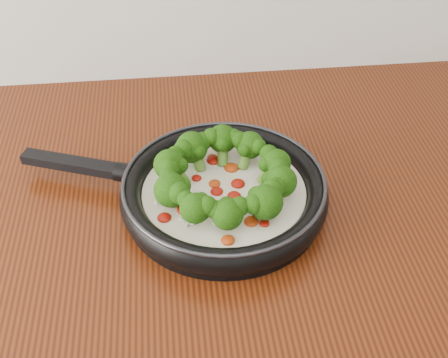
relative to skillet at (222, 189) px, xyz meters
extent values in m
cylinder|color=black|center=(0.00, 0.00, -0.03)|extent=(0.35, 0.35, 0.01)
torus|color=black|center=(0.00, 0.00, 0.00)|extent=(0.37, 0.37, 0.03)
torus|color=#2D2D33|center=(0.00, 0.00, 0.01)|extent=(0.36, 0.36, 0.01)
cube|color=black|center=(-0.20, 0.08, 0.00)|extent=(0.17, 0.08, 0.01)
cylinder|color=black|center=(-0.13, 0.05, 0.00)|extent=(0.03, 0.04, 0.03)
cylinder|color=white|center=(0.00, 0.00, -0.01)|extent=(0.29, 0.29, 0.02)
ellipsoid|color=#981007|center=(-0.08, -0.05, 0.00)|extent=(0.02, 0.02, 0.01)
ellipsoid|color=#981007|center=(-0.01, 0.00, 0.00)|extent=(0.02, 0.02, 0.01)
ellipsoid|color=#B3360B|center=(-0.01, 0.07, 0.00)|extent=(0.02, 0.02, 0.01)
ellipsoid|color=#981007|center=(0.05, -0.07, 0.00)|extent=(0.02, 0.02, 0.01)
ellipsoid|color=#981007|center=(0.01, -0.05, 0.00)|extent=(0.02, 0.02, 0.01)
ellipsoid|color=#B3360B|center=(0.02, 0.05, 0.00)|extent=(0.03, 0.03, 0.01)
ellipsoid|color=#981007|center=(-0.06, -0.04, 0.00)|extent=(0.02, 0.02, 0.01)
ellipsoid|color=#981007|center=(-0.01, 0.07, 0.00)|extent=(0.03, 0.03, 0.01)
ellipsoid|color=#B3360B|center=(-0.01, 0.01, 0.00)|extent=(0.02, 0.02, 0.01)
ellipsoid|color=#981007|center=(0.09, 0.02, 0.00)|extent=(0.02, 0.02, 0.01)
ellipsoid|color=#981007|center=(-0.06, -0.02, 0.00)|extent=(0.02, 0.02, 0.01)
ellipsoid|color=#B3360B|center=(0.03, -0.07, 0.00)|extent=(0.02, 0.02, 0.01)
ellipsoid|color=#981007|center=(0.02, 0.01, 0.00)|extent=(0.03, 0.03, 0.01)
ellipsoid|color=#981007|center=(0.09, -0.01, 0.00)|extent=(0.02, 0.02, 0.01)
ellipsoid|color=#B3360B|center=(0.03, -0.04, 0.00)|extent=(0.01, 0.01, 0.01)
ellipsoid|color=#981007|center=(-0.01, -0.03, 0.00)|extent=(0.03, 0.03, 0.01)
ellipsoid|color=#981007|center=(-0.03, 0.03, 0.00)|extent=(0.02, 0.02, 0.01)
ellipsoid|color=#B3360B|center=(0.00, -0.10, 0.00)|extent=(0.03, 0.03, 0.01)
ellipsoid|color=#981007|center=(0.01, -0.02, 0.00)|extent=(0.03, 0.03, 0.01)
ellipsoid|color=#981007|center=(0.00, -0.04, 0.00)|extent=(0.02, 0.02, 0.01)
ellipsoid|color=#B3360B|center=(0.06, -0.02, 0.00)|extent=(0.02, 0.02, 0.01)
ellipsoid|color=#981007|center=(0.08, 0.05, 0.00)|extent=(0.02, 0.02, 0.01)
ellipsoid|color=#981007|center=(0.05, 0.08, 0.00)|extent=(0.03, 0.03, 0.01)
ellipsoid|color=white|center=(-0.07, 0.06, 0.00)|extent=(0.01, 0.00, 0.00)
ellipsoid|color=white|center=(-0.03, -0.04, 0.00)|extent=(0.01, 0.01, 0.00)
ellipsoid|color=white|center=(0.01, -0.02, 0.00)|extent=(0.01, 0.01, 0.00)
ellipsoid|color=white|center=(-0.02, -0.03, 0.00)|extent=(0.01, 0.01, 0.00)
ellipsoid|color=white|center=(-0.05, -0.02, 0.00)|extent=(0.01, 0.01, 0.00)
ellipsoid|color=white|center=(-0.10, 0.01, 0.00)|extent=(0.01, 0.01, 0.00)
ellipsoid|color=white|center=(-0.02, -0.07, 0.00)|extent=(0.01, 0.01, 0.00)
ellipsoid|color=white|center=(-0.04, 0.00, 0.00)|extent=(0.01, 0.01, 0.00)
ellipsoid|color=white|center=(0.02, 0.01, 0.00)|extent=(0.01, 0.01, 0.00)
ellipsoid|color=white|center=(0.06, 0.02, 0.00)|extent=(0.01, 0.01, 0.00)
ellipsoid|color=white|center=(0.04, -0.01, 0.00)|extent=(0.01, 0.01, 0.00)
ellipsoid|color=white|center=(-0.04, 0.01, 0.00)|extent=(0.01, 0.01, 0.00)
ellipsoid|color=white|center=(-0.06, -0.05, 0.00)|extent=(0.01, 0.01, 0.00)
ellipsoid|color=white|center=(0.08, 0.01, 0.00)|extent=(0.01, 0.01, 0.00)
ellipsoid|color=white|center=(-0.09, -0.02, 0.00)|extent=(0.01, 0.01, 0.00)
ellipsoid|color=white|center=(0.02, 0.01, 0.00)|extent=(0.01, 0.01, 0.00)
ellipsoid|color=white|center=(0.10, 0.02, 0.00)|extent=(0.01, 0.01, 0.00)
ellipsoid|color=white|center=(-0.05, -0.06, 0.00)|extent=(0.01, 0.01, 0.00)
ellipsoid|color=white|center=(-0.01, -0.01, 0.00)|extent=(0.01, 0.01, 0.00)
ellipsoid|color=white|center=(-0.05, -0.06, 0.00)|extent=(0.01, 0.01, 0.00)
ellipsoid|color=white|center=(0.00, -0.01, 0.00)|extent=(0.01, 0.01, 0.00)
cylinder|color=#619531|center=(0.06, -0.02, 0.01)|extent=(0.03, 0.02, 0.03)
sphere|color=black|center=(0.08, -0.02, 0.03)|extent=(0.06, 0.06, 0.04)
sphere|color=black|center=(0.08, -0.01, 0.03)|extent=(0.04, 0.04, 0.03)
sphere|color=black|center=(0.07, -0.04, 0.03)|extent=(0.03, 0.03, 0.03)
sphere|color=black|center=(0.06, -0.02, 0.03)|extent=(0.03, 0.03, 0.02)
cylinder|color=#619531|center=(0.06, 0.01, 0.01)|extent=(0.03, 0.02, 0.03)
sphere|color=black|center=(0.08, 0.02, 0.03)|extent=(0.05, 0.05, 0.04)
sphere|color=black|center=(0.07, 0.03, 0.03)|extent=(0.03, 0.03, 0.03)
sphere|color=black|center=(0.08, 0.00, 0.03)|extent=(0.03, 0.03, 0.02)
sphere|color=black|center=(0.06, 0.01, 0.03)|extent=(0.03, 0.03, 0.02)
cylinder|color=#619531|center=(0.04, 0.05, 0.01)|extent=(0.03, 0.03, 0.03)
sphere|color=black|center=(0.05, 0.06, 0.03)|extent=(0.05, 0.05, 0.04)
sphere|color=black|center=(0.03, 0.07, 0.03)|extent=(0.03, 0.03, 0.03)
sphere|color=black|center=(0.06, 0.05, 0.03)|extent=(0.03, 0.03, 0.02)
sphere|color=black|center=(0.04, 0.05, 0.03)|extent=(0.03, 0.03, 0.02)
cylinder|color=#619531|center=(0.01, 0.06, 0.01)|extent=(0.02, 0.03, 0.03)
sphere|color=black|center=(0.01, 0.08, 0.03)|extent=(0.05, 0.05, 0.04)
sphere|color=black|center=(-0.01, 0.07, 0.04)|extent=(0.03, 0.03, 0.03)
sphere|color=black|center=(0.02, 0.07, 0.03)|extent=(0.03, 0.03, 0.02)
sphere|color=black|center=(0.01, 0.06, 0.03)|extent=(0.03, 0.03, 0.02)
cylinder|color=#619531|center=(-0.03, 0.05, 0.01)|extent=(0.03, 0.03, 0.03)
sphere|color=black|center=(-0.04, 0.06, 0.03)|extent=(0.06, 0.06, 0.05)
sphere|color=black|center=(-0.05, 0.05, 0.03)|extent=(0.04, 0.04, 0.03)
sphere|color=black|center=(-0.02, 0.07, 0.03)|extent=(0.03, 0.03, 0.03)
sphere|color=black|center=(-0.03, 0.05, 0.03)|extent=(0.03, 0.03, 0.02)
cylinder|color=#619531|center=(-0.06, 0.02, 0.01)|extent=(0.03, 0.02, 0.03)
sphere|color=black|center=(-0.07, 0.03, 0.03)|extent=(0.06, 0.06, 0.04)
sphere|color=black|center=(-0.07, 0.01, 0.04)|extent=(0.04, 0.04, 0.03)
sphere|color=black|center=(-0.06, 0.04, 0.03)|extent=(0.03, 0.03, 0.03)
sphere|color=black|center=(-0.06, 0.02, 0.03)|extent=(0.03, 0.03, 0.02)
cylinder|color=#619531|center=(-0.06, -0.02, 0.01)|extent=(0.03, 0.02, 0.03)
sphere|color=black|center=(-0.07, -0.02, 0.03)|extent=(0.06, 0.06, 0.05)
sphere|color=black|center=(-0.06, -0.04, 0.03)|extent=(0.04, 0.04, 0.03)
sphere|color=black|center=(-0.07, -0.01, 0.03)|extent=(0.03, 0.03, 0.03)
sphere|color=black|center=(-0.05, -0.02, 0.03)|extent=(0.03, 0.03, 0.02)
cylinder|color=#619531|center=(-0.03, -0.05, 0.01)|extent=(0.03, 0.03, 0.03)
sphere|color=black|center=(-0.04, -0.07, 0.03)|extent=(0.05, 0.05, 0.04)
sphere|color=black|center=(-0.03, -0.07, 0.04)|extent=(0.03, 0.03, 0.02)
sphere|color=black|center=(-0.05, -0.05, 0.03)|extent=(0.03, 0.03, 0.02)
sphere|color=black|center=(-0.03, -0.05, 0.03)|extent=(0.03, 0.03, 0.02)
cylinder|color=#619531|center=(0.00, -0.06, 0.01)|extent=(0.02, 0.03, 0.03)
sphere|color=black|center=(0.00, -0.08, 0.02)|extent=(0.05, 0.05, 0.04)
sphere|color=black|center=(0.01, -0.07, 0.03)|extent=(0.03, 0.03, 0.03)
sphere|color=black|center=(-0.02, -0.07, 0.03)|extent=(0.03, 0.03, 0.02)
sphere|color=black|center=(0.00, -0.06, 0.03)|extent=(0.03, 0.03, 0.02)
cylinder|color=#619531|center=(0.04, -0.05, 0.01)|extent=(0.03, 0.03, 0.03)
sphere|color=black|center=(0.05, -0.06, 0.03)|extent=(0.06, 0.06, 0.05)
sphere|color=black|center=(0.06, -0.05, 0.04)|extent=(0.04, 0.04, 0.03)
sphere|color=black|center=(0.03, -0.07, 0.03)|extent=(0.03, 0.03, 0.03)
sphere|color=black|center=(0.04, -0.05, 0.03)|extent=(0.03, 0.03, 0.02)
camera|label=1|loc=(-0.06, -0.60, 0.53)|focal=46.53mm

